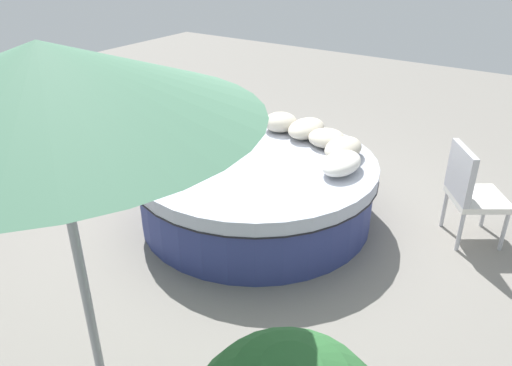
% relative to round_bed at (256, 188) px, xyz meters
% --- Properties ---
extents(ground_plane, '(16.00, 16.00, 0.00)m').
position_rel_round_bed_xyz_m(ground_plane, '(0.00, 0.00, -0.34)').
color(ground_plane, gray).
extents(round_bed, '(2.52, 2.52, 0.67)m').
position_rel_round_bed_xyz_m(round_bed, '(0.00, 0.00, 0.00)').
color(round_bed, navy).
rests_on(round_bed, ground_plane).
extents(throw_pillow_0, '(0.55, 0.34, 0.19)m').
position_rel_round_bed_xyz_m(throw_pillow_0, '(0.22, -0.85, 0.42)').
color(throw_pillow_0, white).
rests_on(throw_pillow_0, round_bed).
extents(throw_pillow_1, '(0.52, 0.34, 0.21)m').
position_rel_round_bed_xyz_m(throw_pillow_1, '(0.55, -0.72, 0.43)').
color(throw_pillow_1, beige).
rests_on(throw_pillow_1, round_bed).
extents(throw_pillow_2, '(0.40, 0.40, 0.18)m').
position_rel_round_bed_xyz_m(throw_pillow_2, '(0.74, -0.43, 0.42)').
color(throw_pillow_2, beige).
rests_on(throw_pillow_2, round_bed).
extents(throw_pillow_3, '(0.55, 0.36, 0.20)m').
position_rel_round_bed_xyz_m(throw_pillow_3, '(0.86, -0.11, 0.43)').
color(throw_pillow_3, beige).
rests_on(throw_pillow_3, round_bed).
extents(throw_pillow_4, '(0.40, 0.38, 0.22)m').
position_rel_round_bed_xyz_m(throw_pillow_4, '(0.85, 0.23, 0.44)').
color(throw_pillow_4, beige).
rests_on(throw_pillow_4, round_bed).
extents(patio_chair, '(0.71, 0.71, 0.98)m').
position_rel_round_bed_xyz_m(patio_chair, '(0.81, -1.95, 0.22)').
color(patio_chair, '#B7B7BC').
rests_on(patio_chair, ground_plane).
extents(patio_umbrella, '(1.91, 1.91, 2.38)m').
position_rel_round_bed_xyz_m(patio_umbrella, '(-2.65, -0.71, 1.84)').
color(patio_umbrella, '#262628').
rests_on(patio_umbrella, ground_plane).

